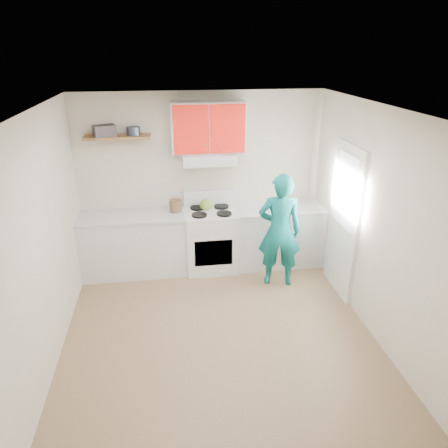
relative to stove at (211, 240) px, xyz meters
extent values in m
plane|color=brown|center=(-0.10, -1.57, -0.46)|extent=(3.80, 3.80, 0.00)
cube|color=white|center=(-0.10, -1.57, 2.14)|extent=(3.60, 3.80, 0.04)
cube|color=beige|center=(-0.10, 0.32, 0.84)|extent=(3.60, 0.04, 2.60)
cube|color=beige|center=(-0.10, -3.47, 0.84)|extent=(3.60, 0.04, 2.60)
cube|color=beige|center=(-1.90, -1.57, 0.84)|extent=(0.04, 3.80, 2.60)
cube|color=beige|center=(1.70, -1.57, 0.84)|extent=(0.04, 3.80, 2.60)
cube|color=white|center=(1.68, -0.88, 0.56)|extent=(0.05, 0.85, 2.05)
cube|color=white|center=(1.65, -0.88, 0.99)|extent=(0.01, 0.55, 0.95)
cube|color=silver|center=(-1.14, 0.02, -0.01)|extent=(1.52, 0.60, 0.90)
cube|color=silver|center=(1.04, 0.02, -0.01)|extent=(1.32, 0.60, 0.90)
cube|color=white|center=(0.00, 0.00, 0.00)|extent=(0.76, 0.65, 0.92)
cube|color=silver|center=(0.00, 0.10, 1.24)|extent=(0.76, 0.44, 0.15)
cube|color=red|center=(0.00, 0.16, 1.66)|extent=(1.02, 0.33, 0.70)
cube|color=brown|center=(-1.25, 0.18, 1.56)|extent=(0.90, 0.30, 0.04)
cube|color=#3A3335|center=(-1.41, 0.14, 1.65)|extent=(0.34, 0.29, 0.15)
cylinder|color=#333D4C|center=(-1.03, 0.17, 1.63)|extent=(0.20, 0.20, 0.11)
ellipsoid|color=olive|center=(-0.06, 0.09, 0.54)|extent=(0.23, 0.23, 0.16)
cylinder|color=brown|center=(-0.51, 0.07, 0.54)|extent=(0.19, 0.19, 0.21)
cube|color=olive|center=(0.67, -0.08, 0.45)|extent=(0.34, 0.27, 0.02)
cube|color=red|center=(1.42, 0.04, 0.44)|extent=(0.37, 0.32, 0.01)
imported|color=#0B6463|center=(0.89, -0.59, 0.36)|extent=(0.66, 0.50, 1.63)
camera|label=1|loc=(-0.63, -5.71, 2.70)|focal=33.67mm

